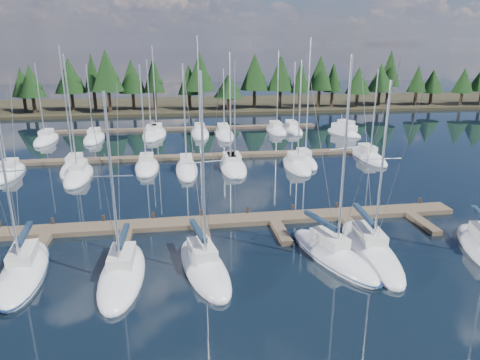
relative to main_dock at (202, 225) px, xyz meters
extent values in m
plane|color=black|center=(0.00, 12.64, -0.20)|extent=(260.00, 260.00, 0.00)
cube|color=#2A2617|center=(0.00, 72.64, 0.10)|extent=(220.00, 30.00, 0.60)
cube|color=brown|center=(0.00, 0.64, 0.00)|extent=(44.00, 2.00, 0.40)
cube|color=brown|center=(-12.00, -2.36, 0.00)|extent=(0.90, 4.00, 0.40)
cube|color=brown|center=(-6.00, -2.36, 0.00)|extent=(0.90, 4.00, 0.40)
cube|color=brown|center=(0.00, -2.36, 0.00)|extent=(0.90, 4.00, 0.40)
cube|color=brown|center=(6.00, -2.36, 0.00)|extent=(0.90, 4.00, 0.40)
cube|color=brown|center=(12.00, -2.36, 0.00)|extent=(0.90, 4.00, 0.40)
cube|color=brown|center=(18.00, -2.36, 0.00)|extent=(0.90, 4.00, 0.40)
cylinder|color=black|center=(-16.00, 1.64, 0.25)|extent=(0.26, 0.26, 0.90)
cylinder|color=black|center=(-12.00, 1.64, 0.25)|extent=(0.26, 0.26, 0.90)
cylinder|color=black|center=(-8.00, 1.64, 0.25)|extent=(0.26, 0.26, 0.90)
cylinder|color=black|center=(-4.00, 1.64, 0.25)|extent=(0.26, 0.26, 0.90)
cylinder|color=black|center=(0.00, 1.64, 0.25)|extent=(0.26, 0.26, 0.90)
cylinder|color=black|center=(4.00, 1.64, 0.25)|extent=(0.26, 0.26, 0.90)
cylinder|color=black|center=(8.00, 1.64, 0.25)|extent=(0.26, 0.26, 0.90)
cylinder|color=black|center=(12.00, 1.64, 0.25)|extent=(0.26, 0.26, 0.90)
cylinder|color=black|center=(16.00, 1.64, 0.25)|extent=(0.26, 0.26, 0.90)
cylinder|color=black|center=(20.00, 1.64, 0.25)|extent=(0.26, 0.26, 0.90)
cube|color=brown|center=(0.00, 22.64, 0.00)|extent=(50.00, 1.80, 0.40)
cube|color=brown|center=(0.00, 42.64, 0.00)|extent=(46.00, 1.80, 0.40)
ellipsoid|color=silver|center=(-11.90, -5.88, -0.05)|extent=(3.58, 9.03, 1.90)
cube|color=beige|center=(-11.95, -5.44, 1.15)|extent=(1.76, 2.95, 0.70)
cylinder|color=silver|center=(-11.86, -6.32, 6.36)|extent=(0.18, 0.18, 11.12)
cylinder|color=silver|center=(-12.06, -4.39, 1.90)|extent=(0.52, 3.87, 0.12)
cube|color=#132235|center=(-12.06, -4.39, 2.05)|extent=(0.73, 3.71, 0.30)
cylinder|color=silver|center=(-11.86, -6.32, 6.91)|extent=(2.41, 0.32, 0.07)
cylinder|color=#3F3F44|center=(-12.10, -4.00, 6.21)|extent=(0.51, 4.67, 11.44)
ellipsoid|color=#0B1C3B|center=(-11.90, -5.88, 0.02)|extent=(3.72, 9.40, 0.18)
ellipsoid|color=silver|center=(-5.57, -7.20, -0.05)|extent=(3.00, 8.75, 1.90)
cube|color=beige|center=(-5.56, -6.76, 1.15)|extent=(1.59, 2.82, 0.70)
cylinder|color=silver|center=(-5.59, -7.63, 6.21)|extent=(0.17, 0.17, 10.82)
cylinder|color=silver|center=(-5.53, -5.72, 1.90)|extent=(0.24, 3.82, 0.12)
cube|color=#132235|center=(-5.53, -5.72, 2.05)|extent=(0.47, 3.65, 0.30)
cylinder|color=silver|center=(-5.59, -7.63, 6.75)|extent=(2.46, 0.15, 0.07)
cylinder|color=#3F3F44|center=(-5.65, -9.49, 6.06)|extent=(0.15, 3.76, 11.13)
cylinder|color=#3F3F44|center=(-5.51, -5.33, 6.06)|extent=(0.18, 4.62, 11.13)
ellipsoid|color=silver|center=(-0.34, -6.99, -0.05)|extent=(4.19, 8.99, 1.90)
cube|color=beige|center=(-0.42, -6.56, 1.15)|extent=(1.93, 2.99, 0.70)
cylinder|color=silver|center=(-0.26, -7.41, 6.73)|extent=(0.19, 0.19, 11.86)
cylinder|color=silver|center=(-0.61, -5.54, 1.90)|extent=(0.83, 3.76, 0.12)
cube|color=#132235|center=(-0.61, -5.54, 2.05)|extent=(1.02, 3.64, 0.30)
cylinder|color=silver|center=(-0.26, -7.41, 7.32)|extent=(2.33, 0.51, 0.07)
cylinder|color=#3F3F44|center=(0.09, -9.24, 6.58)|extent=(0.73, 3.69, 12.17)
cylinder|color=#3F3F44|center=(-0.69, -5.16, 6.58)|extent=(0.89, 4.54, 12.17)
ellipsoid|color=silver|center=(8.62, -6.64, -0.05)|extent=(5.13, 9.38, 1.90)
cube|color=beige|center=(8.49, -6.21, 1.15)|extent=(2.21, 3.18, 0.70)
cylinder|color=silver|center=(8.76, -7.07, 7.14)|extent=(0.20, 0.20, 12.69)
cylinder|color=silver|center=(8.17, -5.18, 1.90)|extent=(1.29, 3.83, 0.12)
cube|color=#132235|center=(8.17, -5.18, 2.05)|extent=(1.46, 3.72, 0.30)
cylinder|color=silver|center=(8.76, -7.07, 7.77)|extent=(2.23, 0.75, 0.07)
cylinder|color=#3F3F44|center=(9.33, -8.93, 6.99)|extent=(1.19, 3.74, 13.00)
cylinder|color=#3F3F44|center=(8.05, -4.79, 6.99)|extent=(1.46, 4.60, 13.00)
ellipsoid|color=#0B1C3B|center=(8.62, -6.64, 0.02)|extent=(5.33, 9.76, 0.18)
ellipsoid|color=silver|center=(11.54, -6.36, -0.05)|extent=(3.79, 10.54, 1.90)
cube|color=beige|center=(11.59, -5.84, 1.15)|extent=(1.86, 3.43, 0.70)
cylinder|color=silver|center=(11.49, -6.87, 6.37)|extent=(0.17, 0.17, 11.16)
cylinder|color=silver|center=(11.71, -4.61, 1.90)|extent=(0.55, 4.53, 0.12)
cube|color=#132235|center=(11.71, -4.61, 2.05)|extent=(0.76, 4.35, 0.30)
cylinder|color=silver|center=(11.49, -6.87, 6.93)|extent=(2.54, 0.31, 0.07)
cylinder|color=#3F3F44|center=(11.28, -9.08, 6.22)|extent=(0.45, 4.45, 11.47)
cylinder|color=#3F3F44|center=(11.75, -4.15, 6.22)|extent=(0.55, 5.47, 11.47)
ellipsoid|color=silver|center=(-20.87, 17.88, -0.05)|extent=(2.60, 7.57, 1.90)
cube|color=beige|center=(-20.87, 18.26, 1.15)|extent=(1.43, 2.42, 0.70)
ellipsoid|color=silver|center=(-14.01, 19.25, -0.05)|extent=(2.77, 8.54, 1.90)
cube|color=beige|center=(-14.01, 19.67, 1.15)|extent=(1.52, 2.73, 0.70)
cylinder|color=silver|center=(-14.01, 18.82, 7.39)|extent=(0.16, 0.16, 13.19)
ellipsoid|color=silver|center=(-12.82, 15.70, -0.05)|extent=(2.76, 8.70, 1.90)
cube|color=beige|center=(-12.82, 16.14, 1.15)|extent=(1.52, 2.78, 0.70)
cylinder|color=silver|center=(-12.82, 15.27, 6.98)|extent=(0.16, 0.16, 12.37)
ellipsoid|color=silver|center=(-5.50, 18.25, -0.05)|extent=(2.82, 7.86, 1.90)
cube|color=beige|center=(-5.50, 18.64, 1.15)|extent=(1.55, 2.51, 0.70)
cylinder|color=silver|center=(-5.50, 17.85, 6.37)|extent=(0.16, 0.16, 11.15)
ellipsoid|color=silver|center=(-0.78, 16.66, -0.05)|extent=(2.52, 9.37, 1.90)
cube|color=beige|center=(-0.78, 17.13, 1.15)|extent=(1.38, 3.00, 0.70)
cylinder|color=silver|center=(-0.78, 16.19, 6.45)|extent=(0.16, 0.16, 11.31)
ellipsoid|color=silver|center=(4.43, 16.82, -0.05)|extent=(2.46, 8.78, 1.90)
cube|color=beige|center=(4.43, 17.25, 1.15)|extent=(1.35, 2.81, 0.70)
cylinder|color=silver|center=(4.43, 16.38, 7.03)|extent=(0.16, 0.16, 12.46)
ellipsoid|color=silver|center=(4.93, 16.94, -0.05)|extent=(2.69, 9.31, 1.90)
cube|color=beige|center=(4.93, 17.41, 1.15)|extent=(1.48, 2.98, 0.70)
cylinder|color=silver|center=(4.93, 16.48, 6.63)|extent=(0.16, 0.16, 11.67)
ellipsoid|color=silver|center=(12.43, 16.15, -0.05)|extent=(2.81, 8.18, 1.90)
cube|color=beige|center=(12.43, 16.56, 1.15)|extent=(1.55, 2.62, 0.70)
cylinder|color=silver|center=(12.43, 15.74, 6.61)|extent=(0.16, 0.16, 11.62)
ellipsoid|color=silver|center=(13.96, 17.94, -0.05)|extent=(2.43, 7.38, 1.90)
cube|color=beige|center=(13.96, 18.31, 1.15)|extent=(1.34, 2.36, 0.70)
cylinder|color=silver|center=(13.96, 17.57, 7.81)|extent=(0.16, 0.16, 14.04)
ellipsoid|color=silver|center=(22.93, 18.95, -0.05)|extent=(2.60, 9.44, 1.90)
cube|color=beige|center=(22.93, 19.42, 1.15)|extent=(1.43, 3.02, 0.70)
cylinder|color=silver|center=(22.93, 18.48, 6.03)|extent=(0.16, 0.16, 10.46)
ellipsoid|color=silver|center=(-21.74, 36.24, -0.05)|extent=(2.89, 9.09, 1.90)
cube|color=beige|center=(-21.74, 36.70, 1.15)|extent=(1.59, 2.91, 0.70)
cylinder|color=silver|center=(-21.74, 35.79, 6.16)|extent=(0.16, 0.16, 10.73)
ellipsoid|color=silver|center=(-14.59, 36.23, -0.05)|extent=(2.92, 8.94, 1.90)
cube|color=beige|center=(-14.59, 36.67, 1.15)|extent=(1.61, 2.86, 0.70)
cylinder|color=silver|center=(-14.59, 35.78, 6.05)|extent=(0.16, 0.16, 10.51)
ellipsoid|color=silver|center=(-5.83, 37.60, -0.05)|extent=(2.89, 9.75, 1.90)
cube|color=beige|center=(-5.83, 38.08, 1.15)|extent=(1.59, 3.12, 0.70)
cylinder|color=silver|center=(-5.83, 37.11, 6.37)|extent=(0.16, 0.16, 11.14)
ellipsoid|color=silver|center=(-4.96, 38.94, -0.05)|extent=(2.88, 8.91, 1.90)
cube|color=beige|center=(-4.96, 39.39, 1.15)|extent=(1.58, 2.85, 0.70)
cylinder|color=silver|center=(-4.96, 38.50, 7.36)|extent=(0.16, 0.16, 13.12)
ellipsoid|color=silver|center=(2.05, 38.08, -0.05)|extent=(2.90, 10.23, 1.90)
cube|color=beige|center=(2.05, 38.59, 1.15)|extent=(1.59, 3.27, 0.70)
cylinder|color=silver|center=(2.05, 37.57, 8.09)|extent=(0.16, 0.16, 14.60)
ellipsoid|color=silver|center=(5.90, 36.79, -0.05)|extent=(2.99, 11.45, 1.90)
cube|color=beige|center=(5.90, 37.36, 1.15)|extent=(1.64, 3.66, 0.70)
cylinder|color=silver|center=(5.90, 36.21, 5.64)|extent=(0.16, 0.16, 9.69)
ellipsoid|color=silver|center=(15.11, 38.44, -0.05)|extent=(2.99, 8.45, 1.90)
cube|color=beige|center=(15.11, 38.86, 1.15)|extent=(1.64, 2.71, 0.70)
cylinder|color=silver|center=(15.11, 38.02, 6.96)|extent=(0.16, 0.16, 12.34)
ellipsoid|color=silver|center=(18.01, 38.76, -0.05)|extent=(2.75, 9.29, 1.90)
cube|color=beige|center=(18.01, 39.22, 1.15)|extent=(1.51, 2.97, 0.70)
cylinder|color=silver|center=(18.01, 38.29, 6.09)|extent=(0.16, 0.16, 10.59)
ellipsoid|color=silver|center=(25.81, 34.80, -0.10)|extent=(4.98, 8.26, 1.57)
cube|color=silver|center=(25.81, 34.80, 0.93)|extent=(3.23, 4.71, 1.04)
cube|color=beige|center=(25.93, 34.42, 1.80)|extent=(2.24, 3.06, 0.78)
cylinder|color=silver|center=(25.56, 35.54, 2.32)|extent=(0.10, 0.10, 1.39)
cylinder|color=black|center=(-33.77, 66.04, 1.96)|extent=(0.70, 0.70, 3.12)
cone|color=black|center=(-33.77, 66.04, 6.55)|extent=(4.52, 4.52, 6.07)
ellipsoid|color=black|center=(-33.27, 66.04, 5.16)|extent=(2.71, 2.71, 2.71)
cylinder|color=black|center=(-30.98, 62.85, 2.06)|extent=(0.70, 0.70, 3.33)
cone|color=black|center=(-30.98, 62.85, 6.96)|extent=(5.47, 5.47, 6.47)
ellipsoid|color=black|center=(-30.48, 62.85, 5.48)|extent=(3.28, 3.28, 3.28)
cylinder|color=black|center=(-23.93, 65.98, 2.26)|extent=(0.70, 0.70, 3.73)
cone|color=black|center=(-23.93, 65.98, 7.76)|extent=(6.59, 6.59, 7.26)
ellipsoid|color=black|center=(-23.43, 65.98, 6.10)|extent=(3.95, 3.95, 3.95)
cylinder|color=black|center=(-19.06, 65.15, 2.47)|extent=(0.70, 0.70, 4.15)
cone|color=black|center=(-19.06, 65.15, 8.57)|extent=(3.72, 3.72, 8.06)
ellipsoid|color=black|center=(-18.56, 65.15, 6.73)|extent=(2.23, 2.23, 2.23)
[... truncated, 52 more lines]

